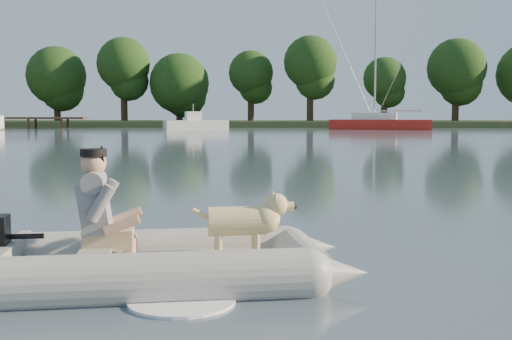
{
  "coord_description": "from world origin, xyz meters",
  "views": [
    {
      "loc": [
        0.09,
        -5.82,
        1.47
      ],
      "look_at": [
        -0.14,
        2.15,
        0.75
      ],
      "focal_mm": 45.0,
      "sensor_mm": 36.0,
      "label": 1
    }
  ],
  "objects_px": {
    "sailboat": "(380,124)",
    "man": "(97,203)",
    "dinghy": "(171,222)",
    "motorboat": "(196,118)",
    "dog": "(237,226)"
  },
  "relations": [
    {
      "from": "sailboat",
      "to": "man",
      "type": "bearing_deg",
      "value": -88.2
    },
    {
      "from": "dinghy",
      "to": "motorboat",
      "type": "relative_size",
      "value": 0.8
    },
    {
      "from": "man",
      "to": "motorboat",
      "type": "xyz_separation_m",
      "value": [
        -4.99,
        47.4,
        0.33
      ]
    },
    {
      "from": "man",
      "to": "dog",
      "type": "bearing_deg",
      "value": -0.0
    },
    {
      "from": "dinghy",
      "to": "man",
      "type": "height_order",
      "value": "man"
    },
    {
      "from": "dog",
      "to": "motorboat",
      "type": "distance_m",
      "value": 47.6
    },
    {
      "from": "motorboat",
      "to": "sailboat",
      "type": "height_order",
      "value": "sailboat"
    },
    {
      "from": "dinghy",
      "to": "motorboat",
      "type": "xyz_separation_m",
      "value": [
        -5.61,
        47.34,
        0.5
      ]
    },
    {
      "from": "sailboat",
      "to": "motorboat",
      "type": "bearing_deg",
      "value": -157.13
    },
    {
      "from": "dog",
      "to": "motorboat",
      "type": "bearing_deg",
      "value": 87.73
    },
    {
      "from": "motorboat",
      "to": "sailboat",
      "type": "relative_size",
      "value": 0.45
    },
    {
      "from": "man",
      "to": "sailboat",
      "type": "xyz_separation_m",
      "value": [
        10.51,
        49.9,
        -0.18
      ]
    },
    {
      "from": "dinghy",
      "to": "sailboat",
      "type": "height_order",
      "value": "sailboat"
    },
    {
      "from": "motorboat",
      "to": "man",
      "type": "bearing_deg",
      "value": -103.12
    },
    {
      "from": "man",
      "to": "motorboat",
      "type": "height_order",
      "value": "motorboat"
    }
  ]
}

